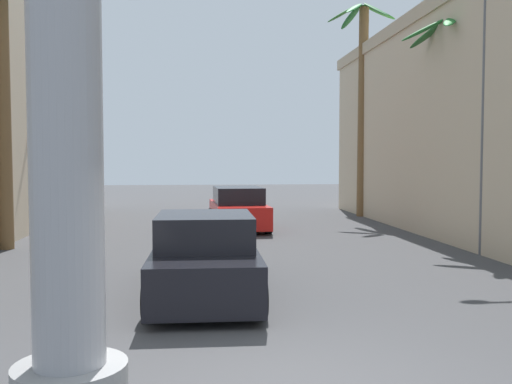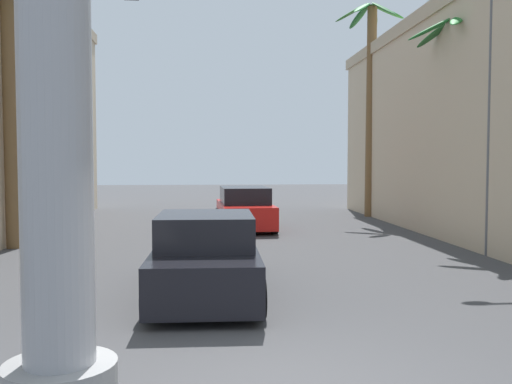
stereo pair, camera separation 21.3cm
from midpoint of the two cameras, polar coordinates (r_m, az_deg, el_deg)
ground_plane at (r=16.15m, az=-1.49°, el=-5.88°), size 89.82×89.82×0.00m
street_lamp at (r=16.31m, az=21.83°, el=9.77°), size 2.25×0.28×7.49m
car_lead at (r=10.87m, az=-4.46°, el=-6.55°), size 2.06×5.07×1.56m
car_far at (r=21.30m, az=-0.87°, el=-1.70°), size 2.11×4.79×1.56m
palm_tree_mid_left at (r=17.91m, az=-23.06°, el=9.82°), size 2.94×2.66×7.91m
palm_tree_far_left at (r=25.10m, az=-19.17°, el=10.25°), size 2.54×2.70×9.48m
palm_tree_mid_right at (r=18.91m, az=19.90°, el=8.08°), size 3.19×2.93×7.04m
palm_tree_far_right at (r=26.69m, az=11.61°, el=9.66°), size 3.23×3.02×9.67m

